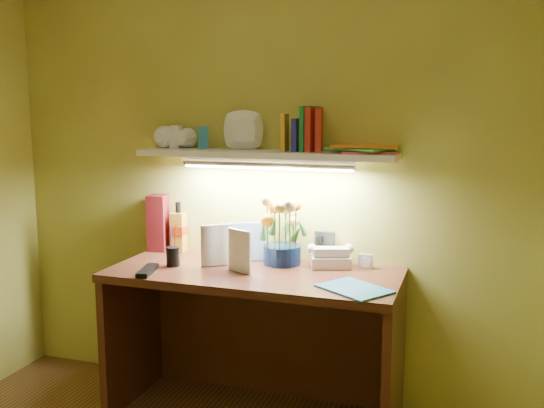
# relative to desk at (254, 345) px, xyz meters

# --- Properties ---
(desk) EXTENTS (1.40, 0.60, 0.75)m
(desk) POSITION_rel_desk_xyz_m (0.00, 0.00, 0.00)
(desk) COLOR #3B1910
(desk) RESTS_ON ground
(flower_bouquet) EXTENTS (0.25, 0.25, 0.33)m
(flower_bouquet) POSITION_rel_desk_xyz_m (0.09, 0.18, 0.54)
(flower_bouquet) COLOR #061432
(flower_bouquet) RESTS_ON desk
(telephone) EXTENTS (0.23, 0.20, 0.11)m
(telephone) POSITION_rel_desk_xyz_m (0.33, 0.19, 0.43)
(telephone) COLOR beige
(telephone) RESTS_ON desk
(desk_clock) EXTENTS (0.07, 0.04, 0.07)m
(desk_clock) POSITION_rel_desk_xyz_m (0.50, 0.22, 0.41)
(desk_clock) COLOR silver
(desk_clock) RESTS_ON desk
(whisky_bottle) EXTENTS (0.08, 0.08, 0.27)m
(whisky_bottle) POSITION_rel_desk_xyz_m (-0.53, 0.25, 0.51)
(whisky_bottle) COLOR #C58620
(whisky_bottle) RESTS_ON desk
(whisky_box) EXTENTS (0.11, 0.11, 0.31)m
(whisky_box) POSITION_rel_desk_xyz_m (-0.64, 0.24, 0.53)
(whisky_box) COLOR maroon
(whisky_box) RESTS_ON desk
(pen_cup) EXTENTS (0.08, 0.08, 0.16)m
(pen_cup) POSITION_rel_desk_xyz_m (-0.41, -0.03, 0.46)
(pen_cup) COLOR black
(pen_cup) RESTS_ON desk
(art_card) EXTENTS (0.19, 0.11, 0.19)m
(art_card) POSITION_rel_desk_xyz_m (-0.10, 0.19, 0.47)
(art_card) COLOR silver
(art_card) RESTS_ON desk
(tv_remote) EXTENTS (0.10, 0.21, 0.02)m
(tv_remote) POSITION_rel_desk_xyz_m (-0.47, -0.19, 0.39)
(tv_remote) COLOR black
(tv_remote) RESTS_ON desk
(blue_folder) EXTENTS (0.36, 0.34, 0.01)m
(blue_folder) POSITION_rel_desk_xyz_m (0.52, -0.15, 0.38)
(blue_folder) COLOR teal
(blue_folder) RESTS_ON desk
(desk_book_a) EXTENTS (0.14, 0.10, 0.21)m
(desk_book_a) POSITION_rel_desk_xyz_m (-0.27, -0.01, 0.48)
(desk_book_a) COLOR beige
(desk_book_a) RESTS_ON desk
(desk_book_b) EXTENTS (0.14, 0.08, 0.21)m
(desk_book_b) POSITION_rel_desk_xyz_m (-0.13, -0.01, 0.48)
(desk_book_b) COLOR white
(desk_book_b) RESTS_ON desk
(wall_shelf) EXTENTS (1.31, 0.31, 0.25)m
(wall_shelf) POSITION_rel_desk_xyz_m (-0.00, 0.18, 0.96)
(wall_shelf) COLOR white
(wall_shelf) RESTS_ON ground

